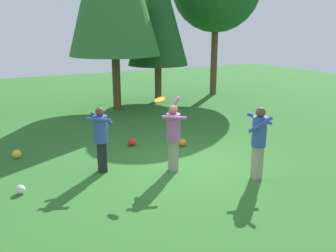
{
  "coord_description": "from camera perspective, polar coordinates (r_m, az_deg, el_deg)",
  "views": [
    {
      "loc": [
        -4.32,
        -7.81,
        3.56
      ],
      "look_at": [
        -0.18,
        0.24,
        1.05
      ],
      "focal_mm": 38.63,
      "sensor_mm": 36.0,
      "label": 1
    }
  ],
  "objects": [
    {
      "name": "ball_white",
      "position": [
        8.67,
        -22.25,
        -9.26
      ],
      "size": [
        0.2,
        0.2,
        0.2
      ],
      "primitive_type": "sphere",
      "color": "white",
      "rests_on": "ground_plane"
    },
    {
      "name": "person_bystander",
      "position": [
        8.74,
        14.15,
        -1.69
      ],
      "size": [
        0.74,
        0.73,
        1.76
      ],
      "rotation": [
        0.0,
        0.0,
        2.47
      ],
      "color": "gray",
      "rests_on": "ground_plane"
    },
    {
      "name": "ground_plane",
      "position": [
        9.61,
        1.61,
        -6.26
      ],
      "size": [
        40.0,
        40.0,
        0.0
      ],
      "primitive_type": "plane",
      "color": "#2D6B28"
    },
    {
      "name": "person_catcher",
      "position": [
        9.06,
        -10.54,
        -1.27
      ],
      "size": [
        0.72,
        0.68,
        1.66
      ],
      "rotation": [
        0.0,
        0.0,
        -0.46
      ],
      "color": "black",
      "rests_on": "ground_plane"
    },
    {
      "name": "person_thrower",
      "position": [
        8.96,
        0.83,
        -0.98
      ],
      "size": [
        0.63,
        0.62,
        1.88
      ],
      "rotation": [
        0.0,
        0.0,
        2.77
      ],
      "color": "gray",
      "rests_on": "ground_plane"
    },
    {
      "name": "frisbee",
      "position": [
        8.73,
        -1.33,
        4.14
      ],
      "size": [
        0.31,
        0.31,
        0.12
      ],
      "color": "orange"
    },
    {
      "name": "ball_red",
      "position": [
        11.15,
        -5.7,
        -2.51
      ],
      "size": [
        0.25,
        0.25,
        0.25
      ],
      "primitive_type": "sphere",
      "color": "red",
      "rests_on": "ground_plane"
    },
    {
      "name": "tree_right",
      "position": [
        17.57,
        -1.65,
        17.87
      ],
      "size": [
        2.87,
        2.87,
        6.87
      ],
      "color": "brown",
      "rests_on": "ground_plane"
    },
    {
      "name": "ball_orange",
      "position": [
        11.08,
        2.32,
        -2.64
      ],
      "size": [
        0.23,
        0.23,
        0.23
      ],
      "primitive_type": "sphere",
      "color": "orange",
      "rests_on": "ground_plane"
    },
    {
      "name": "ball_yellow",
      "position": [
        10.93,
        -22.75,
        -4.11
      ],
      "size": [
        0.24,
        0.24,
        0.24
      ],
      "primitive_type": "sphere",
      "color": "yellow",
      "rests_on": "ground_plane"
    }
  ]
}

